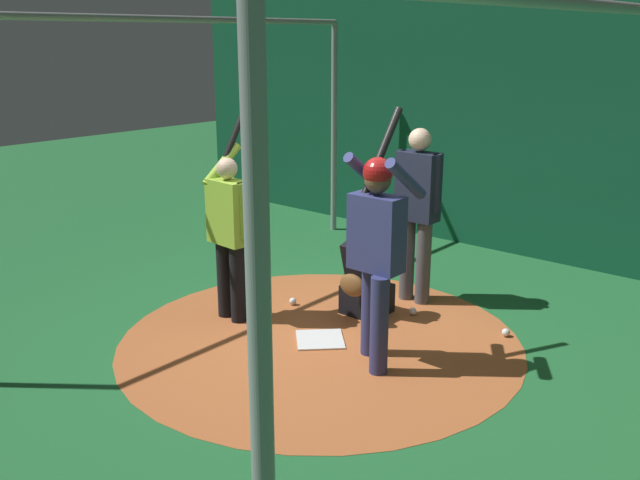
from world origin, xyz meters
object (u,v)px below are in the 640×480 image
object	(u,v)px
umpire	(417,206)
baseball_1	(293,301)
home_plate	(320,339)
batter	(377,242)
baseball_0	(413,311)
catcher	(365,278)
visitor	(230,228)
baseball_2	(506,332)

from	to	relation	value
umpire	baseball_1	size ratio (longest dim) A/B	24.18
home_plate	batter	xyz separation A→B (m)	(0.03, 0.62, 1.05)
baseball_0	umpire	bearing A→B (deg)	-147.94
batter	umpire	size ratio (longest dim) A/B	1.17
catcher	visitor	distance (m)	1.40
catcher	baseball_0	world-z (taller)	catcher
baseball_0	baseball_2	distance (m)	0.94
batter	visitor	bearing A→B (deg)	-85.73
visitor	baseball_2	xyz separation A→B (m)	(-1.32, 2.23, -0.87)
home_plate	umpire	xyz separation A→B (m)	(-1.39, 0.10, 1.00)
baseball_2	baseball_0	bearing A→B (deg)	-82.39
baseball_1	baseball_2	xyz separation A→B (m)	(-0.70, 2.01, 0.00)
umpire	baseball_2	xyz separation A→B (m)	(0.22, 1.15, -0.97)
catcher	visitor	xyz separation A→B (m)	(0.91, -0.92, 0.54)
baseball_2	umpire	bearing A→B (deg)	-101.05
batter	umpire	distance (m)	1.52
batter	home_plate	bearing A→B (deg)	-92.67
home_plate	baseball_2	distance (m)	1.70
visitor	baseball_0	size ratio (longest dim) A/B	26.52
home_plate	baseball_2	size ratio (longest dim) A/B	5.68
catcher	baseball_2	size ratio (longest dim) A/B	12.92
home_plate	visitor	bearing A→B (deg)	-81.41
batter	baseball_0	size ratio (longest dim) A/B	28.31
baseball_1	visitor	bearing A→B (deg)	-19.89
visitor	baseball_0	xyz separation A→B (m)	(-1.19, 1.31, -0.87)
visitor	umpire	bearing A→B (deg)	148.36
baseball_1	baseball_2	bearing A→B (deg)	109.08
catcher	baseball_0	bearing A→B (deg)	126.57
home_plate	baseball_0	xyz separation A→B (m)	(-1.04, 0.31, 0.03)
batter	visitor	world-z (taller)	batter
batter	baseball_1	bearing A→B (deg)	-109.75
umpire	baseball_1	bearing A→B (deg)	-43.22
catcher	home_plate	bearing A→B (deg)	5.23
catcher	baseball_1	xyz separation A→B (m)	(0.29, -0.70, -0.33)
home_plate	baseball_1	distance (m)	0.90
batter	baseball_2	size ratio (longest dim) A/B	28.31
home_plate	baseball_0	world-z (taller)	baseball_0
visitor	baseball_0	world-z (taller)	visitor
catcher	baseball_2	distance (m)	1.41
home_plate	batter	world-z (taller)	batter
umpire	baseball_0	bearing A→B (deg)	32.06
home_plate	baseball_0	size ratio (longest dim) A/B	5.68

